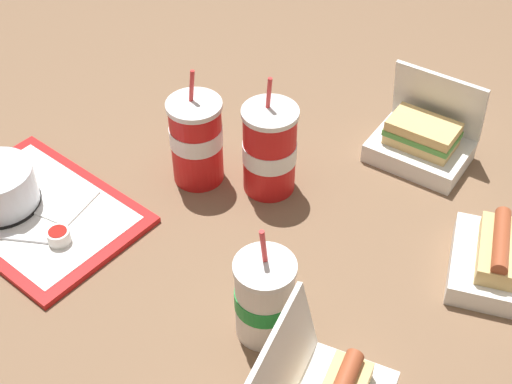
# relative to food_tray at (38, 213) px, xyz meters

# --- Properties ---
(ground_plane) EXTENTS (3.20, 3.20, 0.00)m
(ground_plane) POSITION_rel_food_tray_xyz_m (-0.36, -0.18, -0.01)
(ground_plane) COLOR brown
(food_tray) EXTENTS (0.40, 0.31, 0.01)m
(food_tray) POSITION_rel_food_tray_xyz_m (0.00, 0.00, 0.00)
(food_tray) COLOR red
(food_tray) RESTS_ON ground_plane
(ketchup_cup) EXTENTS (0.04, 0.04, 0.02)m
(ketchup_cup) POSITION_rel_food_tray_xyz_m (-0.09, 0.04, 0.02)
(ketchup_cup) COLOR white
(ketchup_cup) RESTS_ON food_tray
(napkin_stack) EXTENTS (0.11, 0.11, 0.00)m
(napkin_stack) POSITION_rel_food_tray_xyz_m (-0.02, -0.04, 0.01)
(napkin_stack) COLOR white
(napkin_stack) RESTS_ON food_tray
(plastic_fork) EXTENTS (0.11, 0.05, 0.00)m
(plastic_fork) POSITION_rel_food_tray_xyz_m (-0.04, 0.06, 0.01)
(plastic_fork) COLOR white
(plastic_fork) RESTS_ON food_tray
(clamshell_sandwich_left) EXTENTS (0.19, 0.15, 0.17)m
(clamshell_sandwich_left) POSITION_rel_food_tray_xyz_m (-0.53, -0.51, 0.04)
(clamshell_sandwich_left) COLOR white
(clamshell_sandwich_left) RESTS_ON ground_plane
(clamshell_hotdog_right) EXTENTS (0.25, 0.23, 0.16)m
(clamshell_hotdog_right) POSITION_rel_food_tray_xyz_m (-0.76, -0.30, 0.03)
(clamshell_hotdog_right) COLOR white
(clamshell_hotdog_right) RESTS_ON ground_plane
(soda_cup_back) EXTENTS (0.10, 0.10, 0.23)m
(soda_cup_back) POSITION_rel_food_tray_xyz_m (-0.19, -0.24, 0.08)
(soda_cup_back) COLOR red
(soda_cup_back) RESTS_ON ground_plane
(soda_cup_front) EXTENTS (0.10, 0.10, 0.24)m
(soda_cup_front) POSITION_rel_food_tray_xyz_m (-0.32, -0.29, 0.08)
(soda_cup_front) COLOR red
(soda_cup_front) RESTS_ON ground_plane
(soda_cup_center) EXTENTS (0.09, 0.09, 0.21)m
(soda_cup_center) POSITION_rel_food_tray_xyz_m (-0.48, 0.00, 0.07)
(soda_cup_center) COLOR white
(soda_cup_center) RESTS_ON ground_plane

